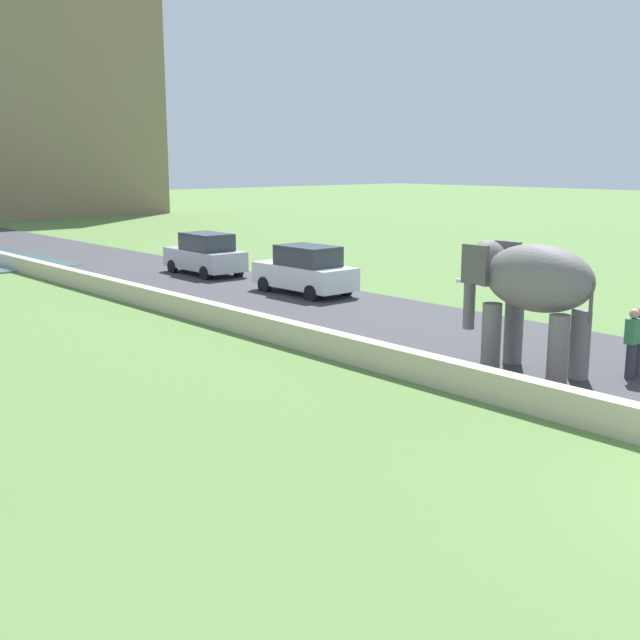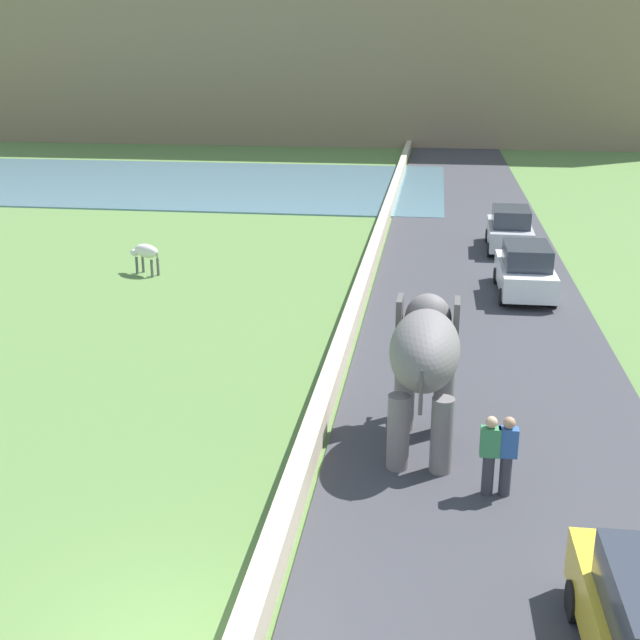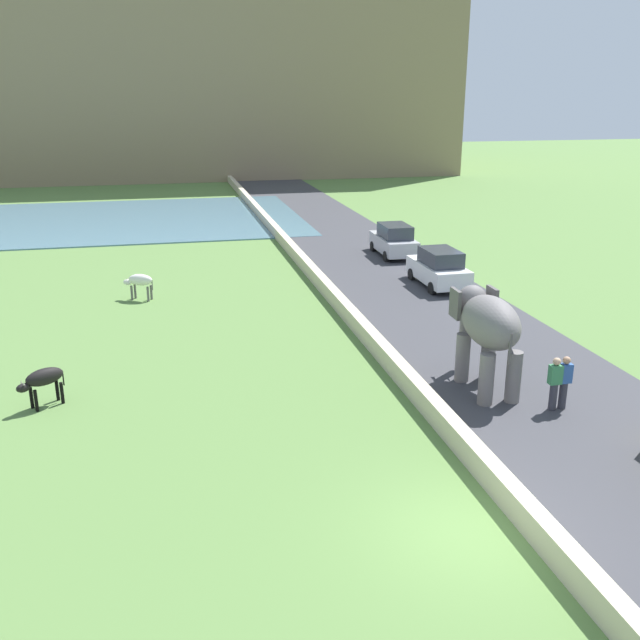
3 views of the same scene
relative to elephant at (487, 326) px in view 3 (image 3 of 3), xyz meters
The scene contains 12 objects.
ground_plane 7.83m from the elephant, 116.96° to the right, with size 220.00×220.00×0.00m, color #567A3D.
road_surface 13.50m from the elephant, 83.25° to the left, with size 7.00×120.00×0.06m, color #38383D.
barrier_wall 11.60m from the elephant, 101.21° to the left, with size 0.40×110.00×0.64m, color beige.
lake 37.48m from the elephant, 117.75° to the left, with size 36.00×18.00×0.08m, color slate.
hill_distant 68.86m from the elephant, 97.96° to the left, with size 64.00×28.00×24.89m, color #897556.
elephant is the anchor object (origin of this frame).
person_beside_elephant 2.53m from the elephant, 56.17° to the right, with size 0.36×0.22×1.63m.
person_trailing 2.69m from the elephant, 49.69° to the right, with size 0.36×0.22×1.63m.
car_silver 18.22m from the elephant, 80.05° to the left, with size 1.87×4.04×1.80m.
car_white 11.90m from the elephant, 74.61° to the left, with size 1.82×4.01×1.80m.
cow_black 12.99m from the elephant, behind, with size 1.35×1.02×1.15m.
cow_white 16.11m from the elephant, 129.92° to the left, with size 1.39×0.92×1.15m.
Camera 3 is at (-5.79, -11.45, 8.67)m, focal length 39.55 mm.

